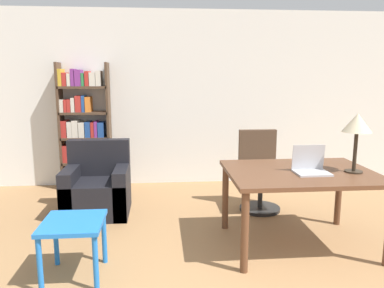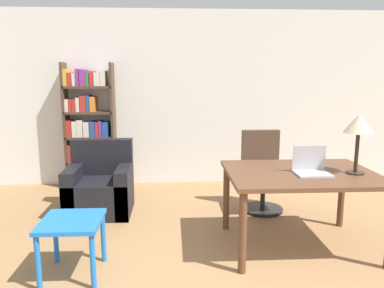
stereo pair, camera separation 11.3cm
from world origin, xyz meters
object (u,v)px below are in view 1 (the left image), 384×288
Objects in this scene: office_chair at (259,174)px; bookshelf at (83,130)px; table_lamp at (357,125)px; side_table_blue at (73,231)px; laptop at (311,167)px; armchair at (98,190)px; desk at (300,180)px.

bookshelf is (-2.43, 1.13, 0.45)m from office_chair.
side_table_blue is at bearing -172.42° from table_lamp.
bookshelf reaches higher than table_lamp.
table_lamp is at bearing -2.12° from laptop.
armchair is at bearing 91.88° from side_table_blue.
laptop is (0.07, -0.08, 0.15)m from desk.
bookshelf is (-0.42, 2.67, 0.48)m from side_table_blue.
laptop reaches higher than desk.
table_lamp is 3.84m from bookshelf.
table_lamp is 3.06m from armchair.
office_chair is (-0.61, 1.19, -0.78)m from table_lamp.
desk is 2.68× the size of side_table_blue.
desk is 0.76× the size of bookshelf.
laptop reaches higher than side_table_blue.
office_chair is 1.13× the size of armchair.
desk is 0.18m from laptop.
table_lamp reaches higher than side_table_blue.
desk is 1.60× the size of armchair.
table_lamp is at bearing 7.58° from side_table_blue.
laptop is 1.25m from office_chair.
side_table_blue is at bearing -142.46° from office_chair.
laptop is 2.25m from side_table_blue.
armchair reaches higher than desk.
table_lamp reaches higher than desk.
office_chair is at bearing 95.69° from desk.
side_table_blue is at bearing -170.55° from laptop.
laptop is at bearing -48.26° from desk.
table_lamp reaches higher than armchair.
laptop is at bearing -27.75° from armchair.
desk is at bearing 11.77° from side_table_blue.
table_lamp is 2.76m from side_table_blue.
desk is at bearing 131.74° from laptop.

